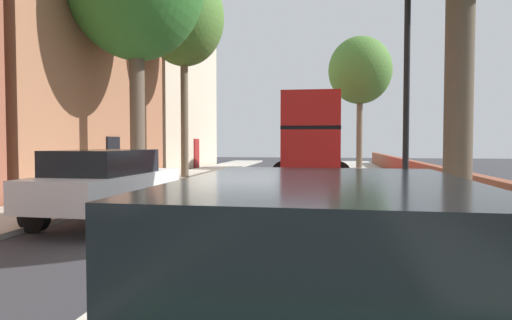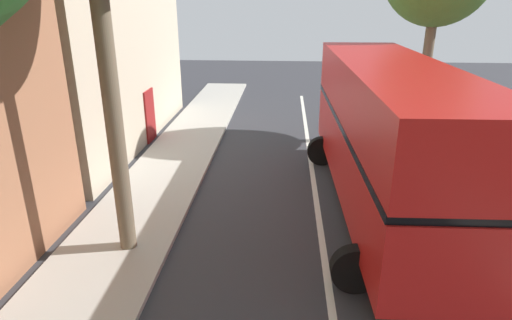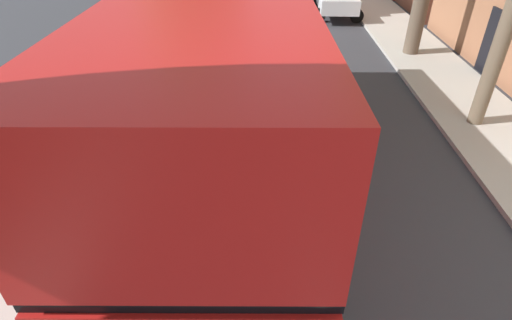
{
  "view_description": "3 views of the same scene",
  "coord_description": "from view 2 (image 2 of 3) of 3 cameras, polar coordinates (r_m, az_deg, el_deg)",
  "views": [
    {
      "loc": [
        2.51,
        -11.41,
        1.86
      ],
      "look_at": [
        -0.54,
        7.37,
        1.09
      ],
      "focal_mm": 30.81,
      "sensor_mm": 36.0,
      "label": 1
    },
    {
      "loc": [
        -0.99,
        1.21,
        5.6
      ],
      "look_at": [
        -1.71,
        11.87,
        1.55
      ],
      "focal_mm": 30.35,
      "sensor_mm": 36.0,
      "label": 2
    },
    {
      "loc": [
        0.95,
        19.23,
        5.08
      ],
      "look_at": [
        1.09,
        14.0,
        1.61
      ],
      "focal_mm": 27.96,
      "sensor_mm": 36.0,
      "label": 3
    }
  ],
  "objects": [
    {
      "name": "double_decker_bus",
      "position": [
        11.77,
        16.97,
        3.82
      ],
      "size": [
        3.72,
        10.45,
        4.06
      ],
      "color": "#B31715",
      "rests_on": "ground"
    }
  ]
}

